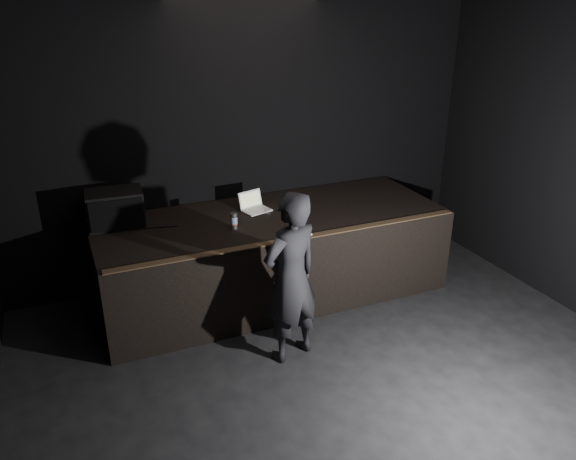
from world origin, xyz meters
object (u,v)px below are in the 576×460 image
at_px(stage_riser, 272,255).
at_px(laptop, 254,205).
at_px(stage_monitor, 115,208).
at_px(person, 291,278).
at_px(beer_can, 234,221).

xyz_separation_m(stage_riser, laptop, (-0.12, 0.25, 0.56)).
bearing_deg(stage_monitor, laptop, -2.02).
relative_size(stage_monitor, laptop, 1.68).
bearing_deg(stage_riser, laptop, 115.62).
distance_m(stage_monitor, person, 2.18).
bearing_deg(laptop, stage_riser, -79.52).
height_order(laptop, beer_can, laptop).
distance_m(stage_riser, stage_monitor, 1.86).
bearing_deg(laptop, person, -112.05).
relative_size(beer_can, person, 0.10).
xyz_separation_m(beer_can, person, (0.21, -1.07, -0.22)).
height_order(beer_can, person, person).
height_order(stage_riser, laptop, laptop).
relative_size(laptop, person, 0.21).
bearing_deg(beer_can, person, -79.00).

